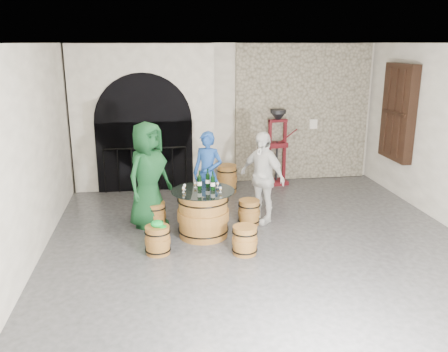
{
  "coord_description": "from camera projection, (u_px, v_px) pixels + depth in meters",
  "views": [
    {
      "loc": [
        -1.65,
        -6.84,
        3.21
      ],
      "look_at": [
        -0.54,
        0.72,
        1.05
      ],
      "focal_mm": 38.0,
      "sensor_mm": 36.0,
      "label": 1
    }
  ],
  "objects": [
    {
      "name": "ground",
      "position": [
        264.0,
        249.0,
        7.62
      ],
      "size": [
        8.0,
        8.0,
        0.0
      ],
      "primitive_type": "plane",
      "color": "#303033",
      "rests_on": "ground"
    },
    {
      "name": "wall_back",
      "position": [
        227.0,
        114.0,
        10.99
      ],
      "size": [
        8.0,
        0.0,
        8.0
      ],
      "primitive_type": "plane",
      "rotation": [
        1.57,
        0.0,
        0.0
      ],
      "color": "silver",
      "rests_on": "ground"
    },
    {
      "name": "wall_front",
      "position": [
        395.0,
        277.0,
        3.38
      ],
      "size": [
        8.0,
        0.0,
        8.0
      ],
      "primitive_type": "plane",
      "rotation": [
        -1.57,
        0.0,
        0.0
      ],
      "color": "silver",
      "rests_on": "ground"
    },
    {
      "name": "wall_left",
      "position": [
        25.0,
        161.0,
        6.7
      ],
      "size": [
        0.0,
        8.0,
        8.0
      ],
      "primitive_type": "plane",
      "rotation": [
        1.57,
        0.0,
        1.57
      ],
      "color": "silver",
      "rests_on": "ground"
    },
    {
      "name": "ceiling",
      "position": [
        269.0,
        43.0,
        6.75
      ],
      "size": [
        8.0,
        8.0,
        0.0
      ],
      "primitive_type": "plane",
      "rotation": [
        3.14,
        0.0,
        0.0
      ],
      "color": "beige",
      "rests_on": "wall_back"
    },
    {
      "name": "stone_facing_panel",
      "position": [
        302.0,
        113.0,
        11.19
      ],
      "size": [
        3.2,
        0.12,
        3.18
      ],
      "primitive_type": "cube",
      "color": "gray",
      "rests_on": "ground"
    },
    {
      "name": "arched_opening",
      "position": [
        144.0,
        119.0,
        10.48
      ],
      "size": [
        3.1,
        0.6,
        3.19
      ],
      "color": "silver",
      "rests_on": "ground"
    },
    {
      "name": "shuttered_window",
      "position": [
        398.0,
        112.0,
        9.88
      ],
      "size": [
        0.23,
        1.1,
        2.0
      ],
      "color": "black",
      "rests_on": "wall_right"
    },
    {
      "name": "barrel_table",
      "position": [
        203.0,
        213.0,
        8.05
      ],
      "size": [
        1.07,
        1.07,
        0.82
      ],
      "color": "brown",
      "rests_on": "ground"
    },
    {
      "name": "barrel_stool_left",
      "position": [
        155.0,
        215.0,
        8.51
      ],
      "size": [
        0.41,
        0.41,
        0.46
      ],
      "color": "brown",
      "rests_on": "ground"
    },
    {
      "name": "barrel_stool_far",
      "position": [
        208.0,
        204.0,
        9.05
      ],
      "size": [
        0.41,
        0.41,
        0.46
      ],
      "color": "brown",
      "rests_on": "ground"
    },
    {
      "name": "barrel_stool_right",
      "position": [
        249.0,
        212.0,
        8.64
      ],
      "size": [
        0.41,
        0.41,
        0.46
      ],
      "color": "brown",
      "rests_on": "ground"
    },
    {
      "name": "barrel_stool_near_right",
      "position": [
        245.0,
        240.0,
        7.41
      ],
      "size": [
        0.41,
        0.41,
        0.46
      ],
      "color": "brown",
      "rests_on": "ground"
    },
    {
      "name": "barrel_stool_near_left",
      "position": [
        158.0,
        240.0,
        7.42
      ],
      "size": [
        0.41,
        0.41,
        0.46
      ],
      "color": "brown",
      "rests_on": "ground"
    },
    {
      "name": "green_cap",
      "position": [
        157.0,
        224.0,
        7.34
      ],
      "size": [
        0.24,
        0.2,
        0.11
      ],
      "color": "#0D932C",
      "rests_on": "barrel_stool_near_left"
    },
    {
      "name": "person_green",
      "position": [
        148.0,
        175.0,
        8.35
      ],
      "size": [
        1.08,
        1.09,
        1.91
      ],
      "primitive_type": "imported",
      "rotation": [
        0.0,
        0.0,
        0.82
      ],
      "color": "#103C1C",
      "rests_on": "ground"
    },
    {
      "name": "person_blue",
      "position": [
        208.0,
        174.0,
        8.98
      ],
      "size": [
        0.7,
        0.64,
        1.62
      ],
      "primitive_type": "imported",
      "rotation": [
        0.0,
        0.0,
        -0.54
      ],
      "color": "navy",
      "rests_on": "ground"
    },
    {
      "name": "person_white",
      "position": [
        262.0,
        177.0,
        8.62
      ],
      "size": [
        0.93,
        1.04,
        1.69
      ],
      "primitive_type": "imported",
      "rotation": [
        0.0,
        0.0,
        -0.92
      ],
      "color": "silver",
      "rests_on": "ground"
    },
    {
      "name": "wine_bottle_left",
      "position": [
        199.0,
        182.0,
        7.96
      ],
      "size": [
        0.08,
        0.08,
        0.32
      ],
      "color": "black",
      "rests_on": "barrel_table"
    },
    {
      "name": "wine_bottle_center",
      "position": [
        213.0,
        182.0,
        7.93
      ],
      "size": [
        0.08,
        0.08,
        0.32
      ],
      "color": "black",
      "rests_on": "barrel_table"
    },
    {
      "name": "wine_bottle_right",
      "position": [
        208.0,
        180.0,
        8.09
      ],
      "size": [
        0.08,
        0.08,
        0.32
      ],
      "color": "black",
      "rests_on": "barrel_table"
    },
    {
      "name": "tasting_glass_a",
      "position": [
        183.0,
        190.0,
        7.81
      ],
      "size": [
        0.05,
        0.05,
        0.1
      ],
      "primitive_type": null,
      "color": "#A2651F",
      "rests_on": "barrel_table"
    },
    {
      "name": "tasting_glass_b",
      "position": [
        218.0,
        185.0,
        8.07
      ],
      "size": [
        0.05,
        0.05,
        0.1
      ],
      "primitive_type": null,
      "color": "#A2651F",
      "rests_on": "barrel_table"
    },
    {
      "name": "tasting_glass_c",
      "position": [
        195.0,
        185.0,
        8.07
      ],
      "size": [
        0.05,
        0.05,
        0.1
      ],
      "primitive_type": null,
      "color": "#A2651F",
      "rests_on": "barrel_table"
    },
    {
      "name": "tasting_glass_d",
      "position": [
        209.0,
        184.0,
        8.14
      ],
      "size": [
        0.05,
        0.05,
        0.1
      ],
      "primitive_type": null,
      "color": "#A2651F",
      "rests_on": "barrel_table"
    },
    {
      "name": "tasting_glass_e",
      "position": [
        220.0,
        190.0,
        7.81
      ],
      "size": [
        0.05,
        0.05,
        0.1
      ],
      "primitive_type": null,
      "color": "#A2651F",
      "rests_on": "barrel_table"
    },
    {
      "name": "tasting_glass_f",
      "position": [
        185.0,
        187.0,
        7.95
      ],
      "size": [
        0.05,
        0.05,
        0.1
      ],
      "primitive_type": null,
      "color": "#A2651F",
      "rests_on": "barrel_table"
    },
    {
      "name": "side_barrel",
      "position": [
        227.0,
        179.0,
        10.47
      ],
      "size": [
        0.46,
        0.46,
        0.61
      ],
      "rotation": [
        0.0,
        0.0,
        -0.21
      ],
      "color": "brown",
      "rests_on": "ground"
    },
    {
      "name": "corking_press",
      "position": [
        277.0,
        141.0,
        10.87
      ],
      "size": [
        0.74,
        0.45,
        1.75
      ],
      "rotation": [
        0.0,
        0.0,
        0.14
      ],
      "color": "#540E16",
      "rests_on": "ground"
    },
    {
      "name": "control_box",
      "position": [
        313.0,
        124.0,
        11.21
      ],
      "size": [
        0.18,
        0.1,
        0.22
      ],
      "primitive_type": "cube",
      "color": "silver",
      "rests_on": "wall_back"
    }
  ]
}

